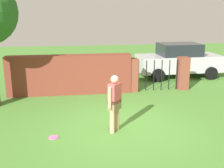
{
  "coord_description": "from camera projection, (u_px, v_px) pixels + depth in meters",
  "views": [
    {
      "loc": [
        -1.38,
        -7.22,
        3.27
      ],
      "look_at": [
        -0.14,
        1.19,
        1.0
      ],
      "focal_mm": 43.64,
      "sensor_mm": 36.0,
      "label": 1
    }
  ],
  "objects": [
    {
      "name": "person",
      "position": [
        115.0,
        101.0,
        7.45
      ],
      "size": [
        0.41,
        0.42,
        1.62
      ],
      "rotation": [
        0.0,
        0.0,
        -2.32
      ],
      "color": "tan",
      "rests_on": "ground"
    },
    {
      "name": "brick_wall",
      "position": [
        70.0,
        75.0,
        10.99
      ],
      "size": [
        4.96,
        0.5,
        1.6
      ],
      "primitive_type": "cube",
      "color": "brown",
      "rests_on": "ground"
    },
    {
      "name": "ground_plane",
      "position": [
        123.0,
        127.0,
        7.94
      ],
      "size": [
        40.0,
        40.0,
        0.0
      ],
      "primitive_type": "plane",
      "color": "#4C8433"
    },
    {
      "name": "car",
      "position": [
        178.0,
        60.0,
        13.91
      ],
      "size": [
        4.23,
        1.98,
        1.72
      ],
      "rotation": [
        0.0,
        0.0,
        3.16
      ],
      "color": "#B7B7BC",
      "rests_on": "ground"
    },
    {
      "name": "fence_gate",
      "position": [
        158.0,
        74.0,
        11.54
      ],
      "size": [
        2.67,
        0.44,
        1.4
      ],
      "color": "brown",
      "rests_on": "ground"
    },
    {
      "name": "frisbee_pink",
      "position": [
        54.0,
        137.0,
        7.28
      ],
      "size": [
        0.27,
        0.27,
        0.02
      ],
      "primitive_type": "cylinder",
      "color": "pink",
      "rests_on": "ground"
    }
  ]
}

